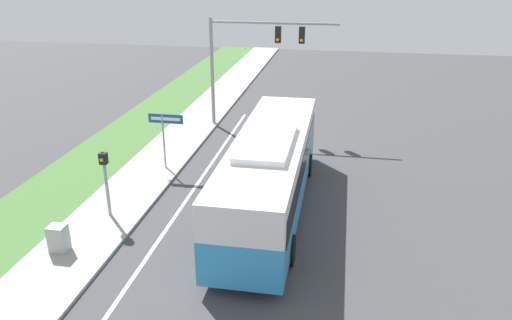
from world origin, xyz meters
TOP-DOWN VIEW (x-y plane):
  - ground_plane at (0.00, 0.00)m, footprint 80.00×80.00m
  - sidewalk at (-6.20, 0.00)m, footprint 2.80×80.00m
  - grass_verge at (-9.40, 0.00)m, footprint 3.60×80.00m
  - lane_divider_near at (-3.60, 0.00)m, footprint 0.14×30.00m
  - bus at (-0.04, 2.35)m, footprint 2.78×11.84m
  - signal_gantry at (-2.78, 12.64)m, footprint 7.32×0.41m
  - pedestrian_signal at (-6.07, 0.59)m, footprint 0.28×0.34m
  - street_sign at (-5.47, 5.52)m, footprint 1.66×0.08m
  - utility_cabinet at (-6.60, -2.12)m, footprint 0.58×0.51m

SIDE VIEW (x-z plane):
  - ground_plane at x=0.00m, z-range 0.00..0.00m
  - lane_divider_near at x=-3.60m, z-range 0.00..0.01m
  - grass_verge at x=-9.40m, z-range 0.00..0.10m
  - sidewalk at x=-6.20m, z-range 0.00..0.12m
  - utility_cabinet at x=-6.60m, z-range 0.12..1.07m
  - bus at x=-0.04m, z-range 0.16..3.48m
  - pedestrian_signal at x=-6.07m, z-range 0.51..3.22m
  - street_sign at x=-5.47m, z-range 0.64..3.45m
  - signal_gantry at x=-2.78m, z-range 1.42..7.75m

